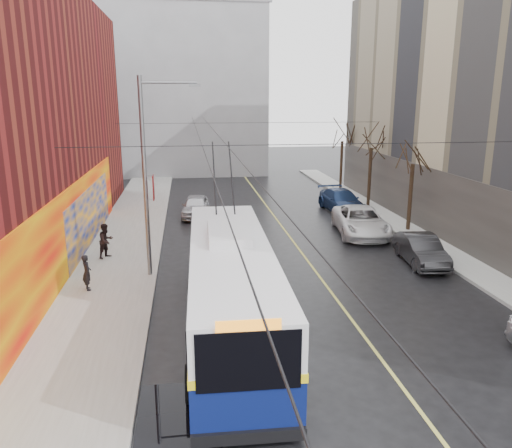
{
  "coord_description": "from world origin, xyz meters",
  "views": [
    {
      "loc": [
        -4.43,
        -12.28,
        8.13
      ],
      "look_at": [
        -1.49,
        8.95,
        2.64
      ],
      "focal_mm": 35.0,
      "sensor_mm": 36.0,
      "label": 1
    }
  ],
  "objects_px": {
    "tree_near": "(414,151)",
    "pedestrian_a": "(87,272)",
    "streetlight_pole": "(148,173)",
    "parked_car_c": "(361,221)",
    "parked_car_d": "(342,201)",
    "following_car": "(196,206)",
    "tree_far": "(343,132)",
    "parked_car_b": "(421,250)",
    "tree_mid": "(372,137)",
    "pedestrian_b": "(106,241)",
    "trolleybus": "(231,285)"
  },
  "relations": [
    {
      "from": "tree_near",
      "to": "pedestrian_a",
      "type": "relative_size",
      "value": 4.15
    },
    {
      "from": "streetlight_pole",
      "to": "parked_car_c",
      "type": "xyz_separation_m",
      "value": [
        11.98,
        5.78,
        -4.02
      ]
    },
    {
      "from": "parked_car_d",
      "to": "following_car",
      "type": "height_order",
      "value": "parked_car_d"
    },
    {
      "from": "tree_far",
      "to": "parked_car_b",
      "type": "distance_m",
      "value": 20.5
    },
    {
      "from": "parked_car_b",
      "to": "tree_mid",
      "type": "bearing_deg",
      "value": 86.65
    },
    {
      "from": "following_car",
      "to": "pedestrian_b",
      "type": "relative_size",
      "value": 2.43
    },
    {
      "from": "following_car",
      "to": "trolleybus",
      "type": "bearing_deg",
      "value": -80.76
    },
    {
      "from": "parked_car_b",
      "to": "pedestrian_b",
      "type": "distance_m",
      "value": 15.85
    },
    {
      "from": "streetlight_pole",
      "to": "pedestrian_a",
      "type": "height_order",
      "value": "streetlight_pole"
    },
    {
      "from": "tree_mid",
      "to": "parked_car_d",
      "type": "height_order",
      "value": "tree_mid"
    },
    {
      "from": "tree_far",
      "to": "pedestrian_b",
      "type": "height_order",
      "value": "tree_far"
    },
    {
      "from": "trolleybus",
      "to": "parked_car_d",
      "type": "xyz_separation_m",
      "value": [
        9.65,
        17.86,
        -0.92
      ]
    },
    {
      "from": "parked_car_b",
      "to": "parked_car_c",
      "type": "xyz_separation_m",
      "value": [
        -1.13,
        5.7,
        0.1
      ]
    },
    {
      "from": "parked_car_b",
      "to": "parked_car_c",
      "type": "height_order",
      "value": "parked_car_c"
    },
    {
      "from": "tree_far",
      "to": "following_car",
      "type": "xyz_separation_m",
      "value": [
        -12.94,
        -8.13,
        -4.4
      ]
    },
    {
      "from": "trolleybus",
      "to": "streetlight_pole",
      "type": "bearing_deg",
      "value": 119.17
    },
    {
      "from": "parked_car_b",
      "to": "following_car",
      "type": "bearing_deg",
      "value": 138.35
    },
    {
      "from": "parked_car_c",
      "to": "pedestrian_a",
      "type": "xyz_separation_m",
      "value": [
        -14.63,
        -7.38,
        0.09
      ]
    },
    {
      "from": "tree_mid",
      "to": "tree_far",
      "type": "distance_m",
      "value": 7.0
    },
    {
      "from": "tree_near",
      "to": "trolleybus",
      "type": "relative_size",
      "value": 0.49
    },
    {
      "from": "tree_near",
      "to": "trolleybus",
      "type": "xyz_separation_m",
      "value": [
        -12.05,
        -11.88,
        -3.27
      ]
    },
    {
      "from": "tree_far",
      "to": "tree_near",
      "type": "bearing_deg",
      "value": -90.0
    },
    {
      "from": "trolleybus",
      "to": "parked_car_b",
      "type": "relative_size",
      "value": 2.95
    },
    {
      "from": "parked_car_b",
      "to": "following_car",
      "type": "distance_m",
      "value": 16.06
    },
    {
      "from": "following_car",
      "to": "tree_far",
      "type": "bearing_deg",
      "value": 38.49
    },
    {
      "from": "streetlight_pole",
      "to": "tree_mid",
      "type": "height_order",
      "value": "streetlight_pole"
    },
    {
      "from": "streetlight_pole",
      "to": "following_car",
      "type": "height_order",
      "value": "streetlight_pole"
    },
    {
      "from": "trolleybus",
      "to": "pedestrian_b",
      "type": "xyz_separation_m",
      "value": [
        -5.59,
        8.67,
        -0.67
      ]
    },
    {
      "from": "tree_far",
      "to": "parked_car_b",
      "type": "bearing_deg",
      "value": -95.82
    },
    {
      "from": "parked_car_d",
      "to": "pedestrian_b",
      "type": "bearing_deg",
      "value": -153.14
    },
    {
      "from": "streetlight_pole",
      "to": "parked_car_c",
      "type": "relative_size",
      "value": 1.51
    },
    {
      "from": "tree_far",
      "to": "following_car",
      "type": "relative_size",
      "value": 1.52
    },
    {
      "from": "tree_near",
      "to": "following_car",
      "type": "height_order",
      "value": "tree_near"
    },
    {
      "from": "streetlight_pole",
      "to": "parked_car_c",
      "type": "distance_m",
      "value": 13.9
    },
    {
      "from": "trolleybus",
      "to": "pedestrian_b",
      "type": "bearing_deg",
      "value": 124.23
    },
    {
      "from": "tree_near",
      "to": "parked_car_c",
      "type": "height_order",
      "value": "tree_near"
    },
    {
      "from": "parked_car_d",
      "to": "pedestrian_a",
      "type": "relative_size",
      "value": 3.52
    },
    {
      "from": "tree_mid",
      "to": "parked_car_d",
      "type": "relative_size",
      "value": 1.23
    },
    {
      "from": "pedestrian_b",
      "to": "parked_car_d",
      "type": "bearing_deg",
      "value": -21.24
    },
    {
      "from": "following_car",
      "to": "pedestrian_a",
      "type": "xyz_separation_m",
      "value": [
        -4.85,
        -13.47,
        0.18
      ]
    },
    {
      "from": "parked_car_b",
      "to": "parked_car_d",
      "type": "distance_m",
      "value": 11.9
    },
    {
      "from": "parked_car_d",
      "to": "following_car",
      "type": "bearing_deg",
      "value": 176.36
    },
    {
      "from": "tree_near",
      "to": "trolleybus",
      "type": "bearing_deg",
      "value": -135.4
    },
    {
      "from": "tree_far",
      "to": "pedestrian_a",
      "type": "distance_m",
      "value": 28.3
    },
    {
      "from": "parked_car_b",
      "to": "tree_near",
      "type": "bearing_deg",
      "value": 76.65
    },
    {
      "from": "tree_mid",
      "to": "tree_far",
      "type": "bearing_deg",
      "value": 90.0
    },
    {
      "from": "tree_near",
      "to": "pedestrian_b",
      "type": "bearing_deg",
      "value": -169.7
    },
    {
      "from": "streetlight_pole",
      "to": "parked_car_c",
      "type": "bearing_deg",
      "value": 25.75
    },
    {
      "from": "parked_car_c",
      "to": "following_car",
      "type": "bearing_deg",
      "value": 155.43
    },
    {
      "from": "parked_car_c",
      "to": "pedestrian_a",
      "type": "bearing_deg",
      "value": -145.89
    }
  ]
}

